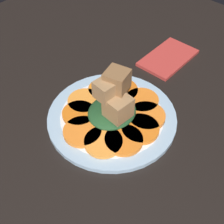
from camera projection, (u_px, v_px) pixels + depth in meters
table_slab at (112, 122)px, 66.59cm from camera, size 120.00×120.00×2.00cm
plate at (112, 117)px, 65.48cm from camera, size 27.05×27.05×1.05cm
carrot_slice_0 at (120, 91)px, 69.56cm from camera, size 7.84×7.84×0.87cm
carrot_slice_1 at (103, 89)px, 69.81cm from camera, size 6.48×6.48×0.87cm
carrot_slice_2 at (85, 101)px, 67.27cm from camera, size 7.32×7.32×0.87cm
carrot_slice_3 at (79, 114)px, 64.79cm from camera, size 7.01×7.01×0.87cm
carrot_slice_4 at (82, 132)px, 61.49cm from camera, size 7.67×7.67×0.87cm
carrot_slice_5 at (103, 142)px, 59.74cm from camera, size 7.47×7.47×0.87cm
carrot_slice_6 at (124, 140)px, 60.07cm from camera, size 7.50×7.50×0.87cm
carrot_slice_7 at (140, 129)px, 61.98cm from camera, size 7.60×7.60×0.87cm
carrot_slice_8 at (146, 116)px, 64.32cm from camera, size 7.85×7.85×0.87cm
carrot_slice_9 at (142, 100)px, 67.43cm from camera, size 7.34×7.34×0.87cm
center_pile at (114, 103)px, 61.97cm from camera, size 10.56×9.51×10.79cm
fork at (89, 106)px, 66.68cm from camera, size 18.28×7.18×0.40cm
napkin at (168, 58)px, 79.58cm from camera, size 15.22×9.13×0.80cm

